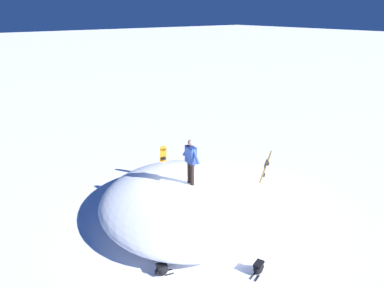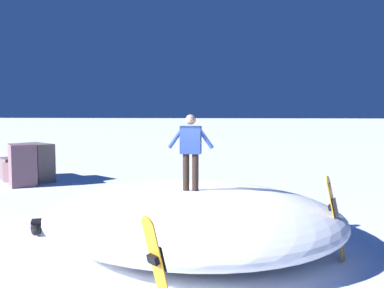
{
  "view_description": "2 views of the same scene",
  "coord_description": "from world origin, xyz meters",
  "px_view_note": "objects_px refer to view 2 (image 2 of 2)",
  "views": [
    {
      "loc": [
        -8.82,
        6.89,
        6.83
      ],
      "look_at": [
        0.4,
        -0.24,
        2.44
      ],
      "focal_mm": 33.45,
      "sensor_mm": 36.0,
      "label": 1
    },
    {
      "loc": [
        0.71,
        -9.19,
        2.92
      ],
      "look_at": [
        -0.02,
        0.62,
        2.13
      ],
      "focal_mm": 41.45,
      "sensor_mm": 36.0,
      "label": 2
    }
  ],
  "objects_px": {
    "snowboard_primary_upright": "(335,216)",
    "backpack_far": "(36,227)",
    "snowboard_secondary_upright": "(158,271)",
    "backpack_near": "(124,208)",
    "snowboarder_standing": "(191,147)"
  },
  "relations": [
    {
      "from": "backpack_far",
      "to": "backpack_near",
      "type": "bearing_deg",
      "value": 53.89
    },
    {
      "from": "snowboard_primary_upright",
      "to": "backpack_near",
      "type": "height_order",
      "value": "snowboard_primary_upright"
    },
    {
      "from": "snowboarder_standing",
      "to": "snowboard_primary_upright",
      "type": "distance_m",
      "value": 3.2
    },
    {
      "from": "backpack_near",
      "to": "snowboarder_standing",
      "type": "bearing_deg",
      "value": -51.68
    },
    {
      "from": "snowboard_primary_upright",
      "to": "backpack_near",
      "type": "distance_m",
      "value": 5.93
    },
    {
      "from": "snowboard_primary_upright",
      "to": "snowboarder_standing",
      "type": "bearing_deg",
      "value": 165.85
    },
    {
      "from": "snowboarder_standing",
      "to": "backpack_far",
      "type": "xyz_separation_m",
      "value": [
        -3.61,
        0.43,
        -1.92
      ]
    },
    {
      "from": "snowboard_primary_upright",
      "to": "backpack_far",
      "type": "relative_size",
      "value": 2.64
    },
    {
      "from": "snowboard_secondary_upright",
      "to": "snowboard_primary_upright",
      "type": "bearing_deg",
      "value": 45.38
    },
    {
      "from": "snowboarder_standing",
      "to": "snowboard_secondary_upright",
      "type": "relative_size",
      "value": 1.03
    },
    {
      "from": "snowboard_primary_upright",
      "to": "backpack_near",
      "type": "relative_size",
      "value": 3.0
    },
    {
      "from": "snowboard_secondary_upright",
      "to": "backpack_far",
      "type": "xyz_separation_m",
      "value": [
        -3.47,
        4.17,
        -0.63
      ]
    },
    {
      "from": "snowboard_primary_upright",
      "to": "backpack_far",
      "type": "bearing_deg",
      "value": 169.96
    },
    {
      "from": "snowboarder_standing",
      "to": "snowboard_primary_upright",
      "type": "relative_size",
      "value": 1.0
    },
    {
      "from": "snowboard_secondary_upright",
      "to": "backpack_near",
      "type": "xyz_separation_m",
      "value": [
        -1.9,
        6.32,
        -0.63
      ]
    }
  ]
}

